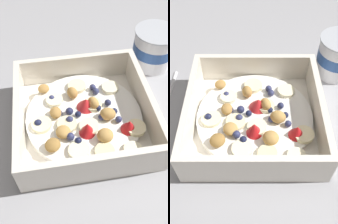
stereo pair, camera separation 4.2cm
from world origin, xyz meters
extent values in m
plane|color=#9E9EA3|center=(0.00, 0.00, 0.00)|extent=(2.40, 2.40, 0.00)
cube|color=white|center=(-0.02, -0.01, 0.01)|extent=(0.22, 0.22, 0.01)
cube|color=white|center=(-0.02, -0.11, 0.03)|extent=(0.22, 0.01, 0.06)
cube|color=white|center=(-0.02, 0.10, 0.03)|extent=(0.22, 0.01, 0.06)
cube|color=white|center=(-0.12, -0.01, 0.03)|extent=(0.01, 0.20, 0.06)
cube|color=white|center=(0.09, -0.01, 0.03)|extent=(0.01, 0.20, 0.06)
cylinder|color=white|center=(-0.02, -0.01, 0.02)|extent=(0.19, 0.19, 0.01)
cylinder|color=#F7EFC6|center=(-0.04, -0.07, 0.03)|extent=(0.05, 0.05, 0.01)
cylinder|color=#F4EAB7|center=(0.00, 0.01, 0.03)|extent=(0.04, 0.04, 0.01)
cylinder|color=#F7EFC6|center=(-0.06, 0.03, 0.03)|extent=(0.04, 0.04, 0.01)
cylinder|color=#F7EFC6|center=(0.04, -0.09, 0.03)|extent=(0.04, 0.04, 0.01)
cylinder|color=#F4EAB7|center=(-0.02, 0.06, 0.03)|extent=(0.03, 0.03, 0.01)
cylinder|color=#F7EFC6|center=(-0.01, -0.03, 0.03)|extent=(0.04, 0.04, 0.01)
cylinder|color=#F7EFC6|center=(0.04, 0.05, 0.03)|extent=(0.04, 0.04, 0.01)
cylinder|color=#F4EAB7|center=(-0.05, -0.02, 0.03)|extent=(0.04, 0.04, 0.01)
cylinder|color=beige|center=(0.00, -0.08, 0.03)|extent=(0.04, 0.04, 0.01)
cylinder|color=#F4EAB7|center=(0.06, -0.05, 0.03)|extent=(0.04, 0.04, 0.01)
cylinder|color=#F4EAB7|center=(-0.09, -0.02, 0.03)|extent=(0.04, 0.04, 0.01)
cone|color=red|center=(-0.01, 0.01, 0.03)|extent=(0.04, 0.04, 0.02)
cone|color=red|center=(-0.02, -0.04, 0.03)|extent=(0.03, 0.03, 0.02)
cone|color=red|center=(0.05, -0.05, 0.03)|extent=(0.04, 0.04, 0.02)
sphere|color=#191E3D|center=(-0.06, -0.04, 0.03)|extent=(0.01, 0.01, 0.01)
sphere|color=#191E3D|center=(0.01, 0.00, 0.03)|extent=(0.01, 0.01, 0.01)
sphere|color=navy|center=(0.03, -0.03, 0.03)|extent=(0.01, 0.01, 0.01)
sphere|color=#191E3D|center=(-0.06, 0.00, 0.03)|extent=(0.01, 0.01, 0.01)
sphere|color=navy|center=(0.01, 0.05, 0.03)|extent=(0.01, 0.01, 0.01)
sphere|color=#191E3D|center=(0.03, -0.01, 0.03)|extent=(0.01, 0.01, 0.01)
sphere|color=#191E3D|center=(-0.03, -0.01, 0.03)|extent=(0.01, 0.01, 0.01)
sphere|color=navy|center=(-0.04, -0.02, 0.03)|extent=(0.01, 0.01, 0.01)
sphere|color=#23284C|center=(-0.04, 0.00, 0.03)|extent=(0.01, 0.01, 0.01)
sphere|color=navy|center=(0.01, -0.02, 0.03)|extent=(0.01, 0.01, 0.01)
sphere|color=navy|center=(-0.05, -0.05, 0.03)|extent=(0.01, 0.01, 0.01)
sphere|color=#191E3D|center=(-0.04, -0.06, 0.03)|extent=(0.01, 0.01, 0.01)
sphere|color=navy|center=(0.01, 0.04, 0.03)|extent=(0.01, 0.01, 0.01)
sphere|color=#23284C|center=(0.03, 0.01, 0.03)|extent=(0.01, 0.01, 0.01)
sphere|color=navy|center=(-0.07, 0.04, 0.03)|extent=(0.01, 0.01, 0.01)
sphere|color=#191E3D|center=(-0.10, -0.02, 0.03)|extent=(0.01, 0.01, 0.01)
ellipsoid|color=tan|center=(0.02, -0.02, 0.03)|extent=(0.03, 0.03, 0.02)
ellipsoid|color=#AD7F42|center=(-0.03, 0.04, 0.03)|extent=(0.02, 0.03, 0.02)
ellipsoid|color=tan|center=(0.00, 0.01, 0.03)|extent=(0.02, 0.03, 0.02)
ellipsoid|color=#AD7F42|center=(-0.08, 0.06, 0.03)|extent=(0.03, 0.03, 0.01)
ellipsoid|color=tan|center=(0.01, -0.06, 0.03)|extent=(0.03, 0.03, 0.02)
ellipsoid|color=tan|center=(-0.06, -0.04, 0.03)|extent=(0.03, 0.03, 0.02)
ellipsoid|color=olive|center=(-0.08, -0.06, 0.03)|extent=(0.03, 0.03, 0.02)
ellipsoid|color=#AD7F42|center=(-0.07, 0.00, 0.03)|extent=(0.02, 0.02, 0.02)
cylinder|color=white|center=(0.15, 0.13, 0.04)|extent=(0.08, 0.08, 0.08)
cylinder|color=#2D5193|center=(0.15, 0.13, 0.04)|extent=(0.08, 0.08, 0.02)
cylinder|color=#B7BCC6|center=(0.15, 0.13, 0.08)|extent=(0.09, 0.09, 0.00)
camera|label=1|loc=(-0.06, -0.27, 0.36)|focal=40.86mm
camera|label=2|loc=(-0.02, -0.27, 0.36)|focal=40.86mm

